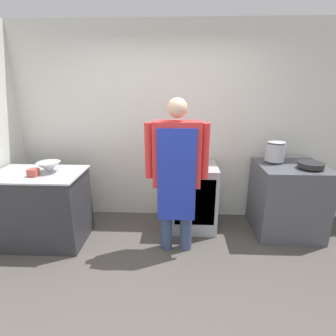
% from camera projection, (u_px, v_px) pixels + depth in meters
% --- Properties ---
extents(ground_plane, '(14.00, 14.00, 0.00)m').
position_uv_depth(ground_plane, '(158.00, 296.00, 2.46)').
color(ground_plane, '#4C4742').
extents(wall_back, '(8.00, 0.05, 2.70)m').
position_uv_depth(wall_back, '(166.00, 126.00, 3.66)').
color(wall_back, silver).
rests_on(wall_back, ground_plane).
extents(prep_counter, '(1.06, 0.69, 0.90)m').
position_uv_depth(prep_counter, '(42.00, 208.00, 3.23)').
color(prep_counter, '#2D2D33').
rests_on(prep_counter, ground_plane).
extents(stove, '(0.82, 0.75, 0.95)m').
position_uv_depth(stove, '(287.00, 199.00, 3.44)').
color(stove, '#4C4F56').
rests_on(stove, ground_plane).
extents(fridge_unit, '(0.60, 0.62, 0.89)m').
position_uv_depth(fridge_unit, '(194.00, 196.00, 3.58)').
color(fridge_unit, '#A8ADB2').
rests_on(fridge_unit, ground_plane).
extents(person_cook, '(0.70, 0.24, 1.78)m').
position_uv_depth(person_cook, '(177.00, 168.00, 2.88)').
color(person_cook, '#38476B').
rests_on(person_cook, ground_plane).
extents(mixing_bowl, '(0.27, 0.27, 0.13)m').
position_uv_depth(mixing_bowl, '(49.00, 167.00, 3.10)').
color(mixing_bowl, '#B2B5BC').
rests_on(mixing_bowl, prep_counter).
extents(plastic_tub, '(0.10, 0.10, 0.09)m').
position_uv_depth(plastic_tub, '(33.00, 173.00, 2.97)').
color(plastic_tub, '#B24C3F').
rests_on(plastic_tub, prep_counter).
extents(stock_pot, '(0.24, 0.24, 0.27)m').
position_uv_depth(stock_pot, '(275.00, 151.00, 3.38)').
color(stock_pot, '#B2B5BC').
rests_on(stock_pot, stove).
extents(saute_pan, '(0.30, 0.30, 0.06)m').
position_uv_depth(saute_pan, '(311.00, 165.00, 3.15)').
color(saute_pan, '#262628').
rests_on(saute_pan, stove).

